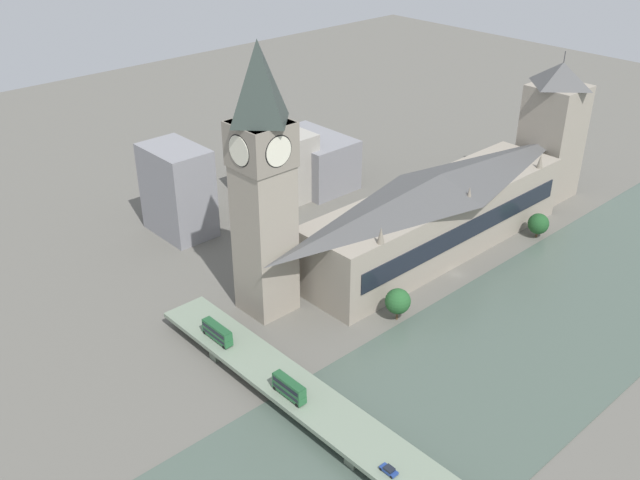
% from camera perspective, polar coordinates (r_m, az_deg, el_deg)
% --- Properties ---
extents(ground_plane, '(600.00, 600.00, 0.00)m').
position_cam_1_polar(ground_plane, '(233.64, 10.86, -2.74)').
color(ground_plane, '#605E56').
extents(river_water, '(57.93, 360.00, 0.30)m').
position_cam_1_polar(river_water, '(218.54, 18.14, -6.12)').
color(river_water, '#47564C').
rests_on(river_water, ground_plane).
extents(parliament_hall, '(25.36, 107.24, 28.00)m').
position_cam_1_polar(parliament_hall, '(240.74, 9.43, 2.16)').
color(parliament_hall, gray).
rests_on(parliament_hall, ground_plane).
extents(clock_tower, '(14.96, 14.96, 79.23)m').
position_cam_1_polar(clock_tower, '(194.24, -4.63, 4.95)').
color(clock_tower, gray).
rests_on(clock_tower, ground_plane).
extents(victoria_tower, '(18.86, 18.86, 56.55)m').
position_cam_1_polar(victoria_tower, '(288.52, 18.11, 8.29)').
color(victoria_tower, gray).
rests_on(victoria_tower, ground_plane).
extents(road_bridge, '(147.87, 13.02, 4.43)m').
position_cam_1_polar(road_bridge, '(165.25, 3.74, -15.95)').
color(road_bridge, '#5D6A59').
rests_on(road_bridge, ground_plane).
extents(double_decker_bus_lead, '(10.06, 2.50, 4.88)m').
position_cam_1_polar(double_decker_bus_lead, '(173.61, -2.49, -11.71)').
color(double_decker_bus_lead, '#235B33').
rests_on(double_decker_bus_lead, road_bridge).
extents(double_decker_bus_mid, '(10.72, 2.60, 4.61)m').
position_cam_1_polar(double_decker_bus_mid, '(193.40, -8.22, -7.29)').
color(double_decker_bus_mid, '#235B33').
rests_on(double_decker_bus_mid, road_bridge).
extents(car_northbound_lead, '(4.01, 1.92, 1.37)m').
position_cam_1_polar(car_northbound_lead, '(158.01, 5.54, -17.85)').
color(car_northbound_lead, navy).
rests_on(car_northbound_lead, road_bridge).
extents(city_block_west, '(33.75, 23.31, 20.27)m').
position_cam_1_polar(city_block_west, '(289.40, -0.66, 6.36)').
color(city_block_west, gray).
rests_on(city_block_west, ground_plane).
extents(city_block_center, '(24.76, 16.42, 31.94)m').
position_cam_1_polar(city_block_center, '(253.59, -11.31, 3.90)').
color(city_block_center, gray).
rests_on(city_block_center, ground_plane).
extents(city_block_east, '(23.31, 23.63, 26.42)m').
position_cam_1_polar(city_block_east, '(276.05, -3.46, 5.87)').
color(city_block_east, '#A39E93').
rests_on(city_block_east, ground_plane).
extents(tree_embankment_near, '(7.34, 7.34, 8.97)m').
position_cam_1_polar(tree_embankment_near, '(260.70, 17.07, 1.25)').
color(tree_embankment_near, brown).
rests_on(tree_embankment_near, ground_plane).
extents(tree_embankment_mid, '(7.51, 7.51, 9.98)m').
position_cam_1_polar(tree_embankment_mid, '(206.24, 6.24, -4.89)').
color(tree_embankment_mid, brown).
rests_on(tree_embankment_mid, ground_plane).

